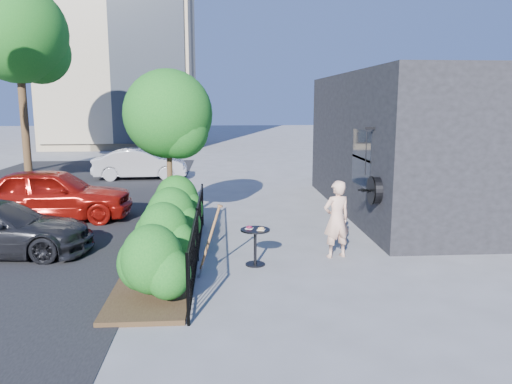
{
  "coord_description": "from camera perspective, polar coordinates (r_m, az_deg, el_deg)",
  "views": [
    {
      "loc": [
        -1.0,
        -9.8,
        3.19
      ],
      "look_at": [
        -0.23,
        1.16,
        1.2
      ],
      "focal_mm": 35.0,
      "sensor_mm": 36.0,
      "label": 1
    }
  ],
  "objects": [
    {
      "name": "fence",
      "position": [
        10.16,
        -6.73,
        -4.8
      ],
      "size": [
        0.05,
        6.05,
        1.1
      ],
      "color": "black",
      "rests_on": "ground"
    },
    {
      "name": "ground",
      "position": [
        10.36,
        1.73,
        -7.68
      ],
      "size": [
        120.0,
        120.0,
        0.0
      ],
      "primitive_type": "plane",
      "color": "gray",
      "rests_on": "ground"
    },
    {
      "name": "planting_bed",
      "position": [
        10.37,
        -10.57,
        -7.6
      ],
      "size": [
        1.3,
        6.0,
        0.08
      ],
      "primitive_type": "cube",
      "color": "#382616",
      "rests_on": "ground"
    },
    {
      "name": "street_tree_far",
      "position": [
        25.53,
        -25.47,
        15.43
      ],
      "size": [
        4.4,
        4.4,
        8.28
      ],
      "color": "#3F2B19",
      "rests_on": "ground"
    },
    {
      "name": "cafe_table",
      "position": [
        9.85,
        -0.09,
        -5.54
      ],
      "size": [
        0.58,
        0.58,
        0.78
      ],
      "rotation": [
        0.0,
        0.0,
        -0.31
      ],
      "color": "black",
      "rests_on": "ground"
    },
    {
      "name": "woman",
      "position": [
        10.42,
        9.19,
        -3.08
      ],
      "size": [
        0.67,
        0.53,
        1.62
      ],
      "primitive_type": "imported",
      "rotation": [
        0.0,
        0.0,
        3.41
      ],
      "color": "#E9B397",
      "rests_on": "ground"
    },
    {
      "name": "shop_building",
      "position": [
        15.75,
        20.44,
        5.28
      ],
      "size": [
        6.22,
        9.0,
        4.0
      ],
      "color": "black",
      "rests_on": "ground"
    },
    {
      "name": "patio_tree",
      "position": [
        12.63,
        -9.74,
        8.18
      ],
      "size": [
        2.2,
        2.2,
        3.94
      ],
      "color": "#3F2B19",
      "rests_on": "ground"
    },
    {
      "name": "car_silver",
      "position": [
        21.46,
        -13.08,
        3.14
      ],
      "size": [
        3.88,
        1.49,
        1.26
      ],
      "primitive_type": "imported",
      "rotation": [
        0.0,
        0.0,
        1.61
      ],
      "color": "#AEAEB3",
      "rests_on": "ground"
    },
    {
      "name": "shrubs",
      "position": [
        10.27,
        -10.07,
        -3.93
      ],
      "size": [
        1.1,
        5.6,
        1.24
      ],
      "color": "#155C19",
      "rests_on": "ground"
    },
    {
      "name": "shovel",
      "position": [
        9.24,
        -5.48,
        -6.0
      ],
      "size": [
        0.47,
        0.18,
        1.39
      ],
      "color": "brown",
      "rests_on": "ground"
    },
    {
      "name": "car_red",
      "position": [
        14.62,
        -22.3,
        -0.24
      ],
      "size": [
        4.3,
        1.86,
        1.44
      ],
      "primitive_type": "imported",
      "rotation": [
        0.0,
        0.0,
        1.61
      ],
      "color": "#9C130D",
      "rests_on": "ground"
    }
  ]
}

